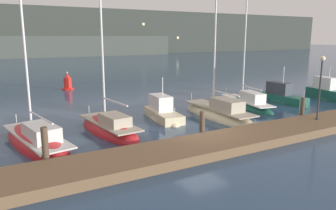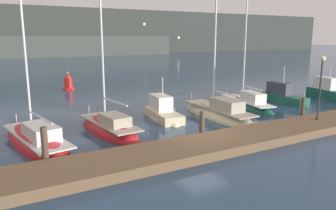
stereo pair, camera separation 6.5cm
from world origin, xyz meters
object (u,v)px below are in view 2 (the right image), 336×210
at_px(motorboat_berth_8, 283,100).
at_px(sailboat_berth_6, 219,116).
at_px(motorboat_berth_9, 328,95).
at_px(channel_buoy, 68,83).
at_px(sailboat_berth_7, 247,105).
at_px(sailboat_berth_4, 109,131).
at_px(dock_lamppost, 321,77).
at_px(sailboat_berth_3, 37,143).
at_px(motorboat_berth_5, 163,115).

bearing_deg(motorboat_berth_8, sailboat_berth_6, -168.71).
xyz_separation_m(motorboat_berth_9, channel_buoy, (-18.84, 16.98, 0.30)).
height_order(sailboat_berth_7, motorboat_berth_9, sailboat_berth_7).
height_order(sailboat_berth_4, sailboat_berth_7, sailboat_berth_7).
bearing_deg(sailboat_berth_6, dock_lamppost, -51.06).
height_order(sailboat_berth_6, motorboat_berth_8, sailboat_berth_6).
distance_m(sailboat_berth_3, sailboat_berth_6, 11.80).
relative_size(motorboat_berth_9, channel_buoy, 2.56).
distance_m(sailboat_berth_4, channel_buoy, 17.40).
distance_m(sailboat_berth_3, motorboat_berth_5, 8.44).
bearing_deg(motorboat_berth_8, motorboat_berth_5, -179.82).
height_order(sailboat_berth_3, dock_lamppost, sailboat_berth_3).
xyz_separation_m(channel_buoy, dock_lamppost, (10.06, -22.39, 2.38)).
bearing_deg(sailboat_berth_4, channel_buoy, 84.78).
height_order(sailboat_berth_6, sailboat_berth_7, sailboat_berth_7).
height_order(sailboat_berth_4, channel_buoy, sailboat_berth_4).
distance_m(sailboat_berth_7, channel_buoy, 18.91).
distance_m(sailboat_berth_7, motorboat_berth_8, 3.85).
xyz_separation_m(motorboat_berth_5, dock_lamppost, (7.41, -6.36, 2.82)).
bearing_deg(channel_buoy, motorboat_berth_5, -80.64).
height_order(sailboat_berth_3, sailboat_berth_6, sailboat_berth_3).
relative_size(sailboat_berth_4, channel_buoy, 4.57).
xyz_separation_m(sailboat_berth_6, motorboat_berth_9, (12.66, 0.62, 0.25)).
relative_size(motorboat_berth_5, channel_buoy, 2.49).
bearing_deg(channel_buoy, dock_lamppost, -65.81).
bearing_deg(motorboat_berth_8, dock_lamppost, -123.03).
bearing_deg(motorboat_berth_5, dock_lamppost, -40.63).
height_order(motorboat_berth_5, sailboat_berth_6, sailboat_berth_6).
bearing_deg(sailboat_berth_7, sailboat_berth_4, -172.77).
relative_size(motorboat_berth_5, dock_lamppost, 1.20).
distance_m(motorboat_berth_5, channel_buoy, 16.25).
relative_size(sailboat_berth_4, sailboat_berth_7, 0.78).
height_order(sailboat_berth_4, motorboat_berth_8, sailboat_berth_4).
distance_m(sailboat_berth_3, motorboat_berth_9, 24.47).
distance_m(sailboat_berth_6, channel_buoy, 18.66).
bearing_deg(sailboat_berth_3, sailboat_berth_6, 0.76).
relative_size(sailboat_berth_4, sailboat_berth_6, 0.78).
bearing_deg(sailboat_berth_4, sailboat_berth_6, -2.01).
height_order(sailboat_berth_3, motorboat_berth_5, sailboat_berth_3).
distance_m(sailboat_berth_4, motorboat_berth_8, 15.86).
bearing_deg(channel_buoy, sailboat_berth_4, -95.22).
xyz_separation_m(motorboat_berth_8, channel_buoy, (-14.22, 15.99, 0.44)).
bearing_deg(motorboat_berth_8, channel_buoy, 131.64).
relative_size(sailboat_berth_4, dock_lamppost, 2.19).
distance_m(motorboat_berth_5, dock_lamppost, 10.17).
bearing_deg(sailboat_berth_6, motorboat_berth_9, 2.79).
bearing_deg(dock_lamppost, motorboat_berth_8, 56.97).
relative_size(sailboat_berth_3, sailboat_berth_4, 1.30).
bearing_deg(sailboat_berth_3, motorboat_berth_9, 1.81).
relative_size(motorboat_berth_8, dock_lamppost, 1.23).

